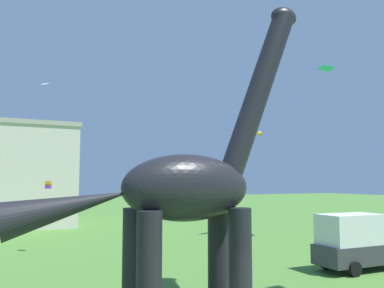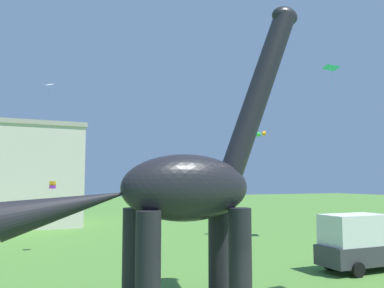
% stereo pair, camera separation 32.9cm
% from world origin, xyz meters
% --- Properties ---
extents(dinosaur_sculpture, '(12.75, 2.70, 13.32)m').
position_xyz_m(dinosaur_sculpture, '(-1.64, 3.55, 4.82)').
color(dinosaur_sculpture, black).
rests_on(dinosaur_sculpture, ground_plane).
extents(parked_box_truck, '(5.64, 2.38, 3.20)m').
position_xyz_m(parked_box_truck, '(10.47, 5.85, 1.65)').
color(parked_box_truck, '#38383D').
rests_on(parked_box_truck, ground_plane).
extents(kite_far_right, '(1.56, 1.57, 0.45)m').
position_xyz_m(kite_far_right, '(13.03, 20.29, 9.53)').
color(kite_far_right, green).
extents(kite_drifting, '(0.79, 0.77, 0.85)m').
position_xyz_m(kite_drifting, '(-5.04, 25.80, 13.62)').
color(kite_drifting, white).
extents(kite_high_left, '(0.49, 0.49, 0.54)m').
position_xyz_m(kite_high_left, '(-5.14, 19.63, 4.81)').
color(kite_high_left, orange).
extents(kite_mid_center, '(1.69, 1.90, 1.90)m').
position_xyz_m(kite_mid_center, '(17.85, 15.53, 15.20)').
color(kite_mid_center, '#19B2B7').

